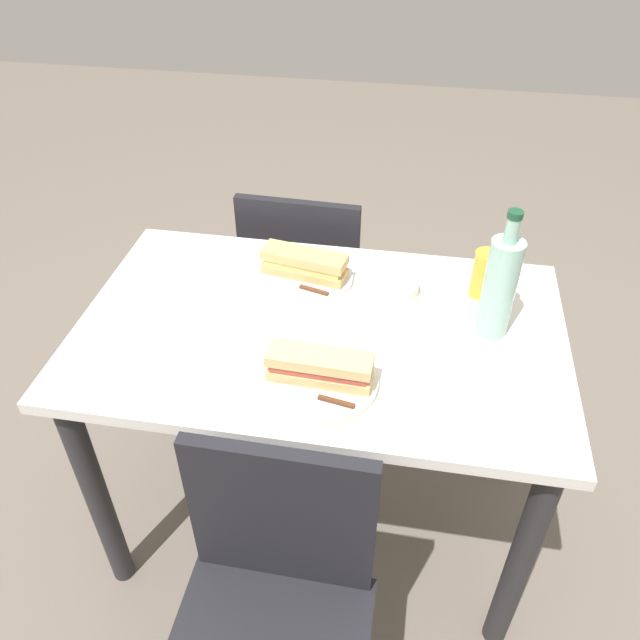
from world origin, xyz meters
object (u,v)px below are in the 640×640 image
at_px(baguette_sandwich_near, 304,264).
at_px(plate_far, 320,381).
at_px(dining_table, 320,364).
at_px(olive_bowl, 401,287).
at_px(water_bottle, 500,286).
at_px(chair_near, 306,282).
at_px(beer_glass, 484,274).
at_px(knife_near, 301,287).
at_px(chair_far, 274,605).
at_px(baguette_sandwich_far, 320,367).
at_px(plate_near, 305,277).
at_px(knife_far, 319,397).

bearing_deg(baguette_sandwich_near, plate_far, 105.61).
height_order(dining_table, olive_bowl, olive_bowl).
relative_size(plate_far, water_bottle, 0.79).
height_order(chair_near, water_bottle, water_bottle).
xyz_separation_m(beer_glass, olive_bowl, (0.20, 0.02, -0.05)).
xyz_separation_m(knife_near, beer_glass, (-0.46, -0.07, 0.04)).
bearing_deg(chair_far, beer_glass, -117.03).
distance_m(baguette_sandwich_far, olive_bowl, 0.40).
distance_m(plate_near, baguette_sandwich_far, 0.40).
relative_size(baguette_sandwich_near, plate_far, 0.91).
distance_m(baguette_sandwich_near, beer_glass, 0.46).
bearing_deg(beer_glass, olive_bowl, 6.70).
xyz_separation_m(dining_table, plate_far, (-0.03, 0.19, 0.13)).
bearing_deg(dining_table, knife_far, 99.27).
xyz_separation_m(chair_far, chair_near, (0.15, -1.11, 0.00)).
bearing_deg(olive_bowl, dining_table, 43.73).
xyz_separation_m(chair_far, olive_bowl, (-0.18, -0.73, 0.30)).
relative_size(chair_near, plate_far, 3.28).
relative_size(dining_table, knife_near, 6.67).
relative_size(chair_far, plate_near, 3.28).
bearing_deg(plate_far, water_bottle, -146.67).
distance_m(plate_far, water_bottle, 0.46).
xyz_separation_m(chair_far, water_bottle, (-0.40, -0.61, 0.41)).
xyz_separation_m(plate_far, knife_far, (-0.01, 0.06, 0.01)).
bearing_deg(chair_near, baguette_sandwich_far, 103.28).
distance_m(chair_near, baguette_sandwich_near, 0.50).
height_order(baguette_sandwich_near, beer_glass, beer_glass).
height_order(chair_near, baguette_sandwich_far, baguette_sandwich_far).
relative_size(chair_near, baguette_sandwich_far, 3.66).
bearing_deg(knife_near, knife_far, 106.72).
relative_size(plate_far, beer_glass, 2.04).
bearing_deg(chair_near, chair_far, 97.43).
distance_m(chair_near, plate_near, 0.47).
xyz_separation_m(dining_table, knife_near, (0.07, -0.13, 0.14)).
distance_m(plate_far, beer_glass, 0.53).
bearing_deg(knife_far, dining_table, -80.73).
bearing_deg(baguette_sandwich_far, beer_glass, -132.24).
xyz_separation_m(knife_far, beer_glass, (-0.35, -0.45, 0.04)).
bearing_deg(chair_near, beer_glass, 145.98).
bearing_deg(plate_far, knife_far, 98.27).
distance_m(chair_near, knife_near, 0.53).
height_order(chair_far, knife_far, chair_far).
height_order(water_bottle, olive_bowl, water_bottle).
height_order(chair_near, knife_far, chair_near).
bearing_deg(beer_glass, knife_far, 52.48).
relative_size(dining_table, baguette_sandwich_near, 5.06).
bearing_deg(chair_near, knife_near, 99.44).
bearing_deg(knife_far, knife_near, -73.28).
height_order(chair_far, water_bottle, water_bottle).
bearing_deg(plate_far, baguette_sandwich_near, -74.39).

